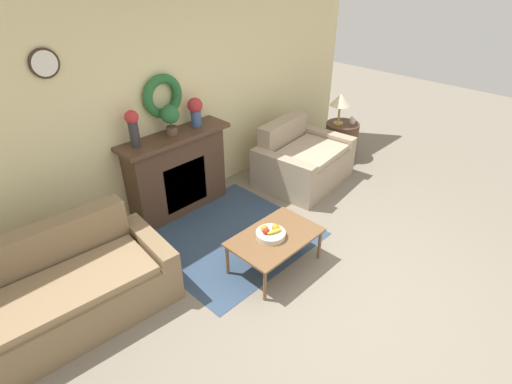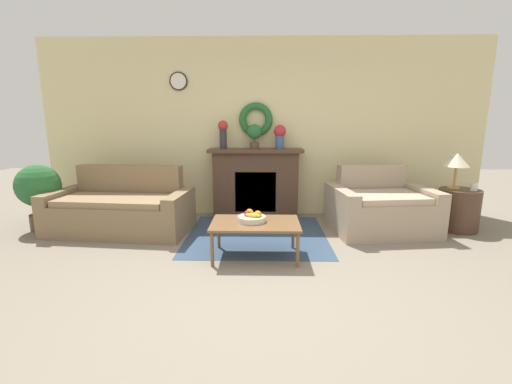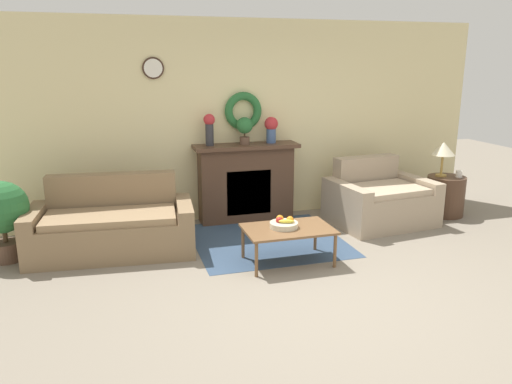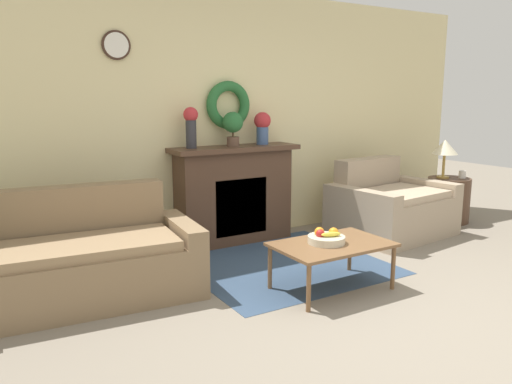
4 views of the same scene
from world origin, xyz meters
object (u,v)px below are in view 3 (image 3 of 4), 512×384
Objects in this scene: loveseat_right at (379,200)px; coffee_table at (288,231)px; fruit_bowl at (284,224)px; potted_plant_floor_by_couch at (2,212)px; couch_left at (112,227)px; potted_plant_on_mantel at (245,128)px; vase_on_mantel_left at (209,127)px; vase_on_mantel_right at (271,128)px; fireplace at (246,182)px; mug at (459,174)px; table_lamp at (443,150)px; side_table_by_loveseat at (445,196)px.

coffee_table is at bearing -156.24° from loveseat_right.
potted_plant_floor_by_couch reaches higher than fruit_bowl.
couch_left is 2.16m from potted_plant_on_mantel.
vase_on_mantel_left reaches higher than vase_on_mantel_right.
loveseat_right is at bearing 6.79° from couch_left.
mug is (2.91, -0.69, 0.08)m from fireplace.
vase_on_mantel_left is at bearing 106.73° from fruit_bowl.
table_lamp reaches higher than loveseat_right.
couch_left is 1.17m from potted_plant_floor_by_couch.
fruit_bowl is at bearing -157.59° from loveseat_right.
side_table_by_loveseat is at bearing -10.44° from vase_on_mantel_left.
coffee_table is 1.06× the size of potted_plant_floor_by_couch.
potted_plant_floor_by_couch is (-2.96, 0.92, 0.20)m from coffee_table.
loveseat_right is 1.21m from table_lamp.
vase_on_mantel_left is (1.31, 0.76, 1.01)m from couch_left.
potted_plant_floor_by_couch is at bearing -167.82° from vase_on_mantel_right.
fireplace is at bearing 89.69° from fruit_bowl.
loveseat_right is (1.70, -0.65, -0.22)m from fireplace.
fireplace reaches higher than couch_left.
fruit_bowl is 1.84m from vase_on_mantel_right.
potted_plant_floor_by_couch is at bearing 162.69° from coffee_table.
table_lamp is 1.16× the size of vase_on_mantel_left.
fruit_bowl is 1.80m from potted_plant_on_mantel.
loveseat_right is 4.64m from potted_plant_floor_by_couch.
mug is (0.12, -0.09, 0.33)m from side_table_by_loveseat.
potted_plant_on_mantel reaches higher than potted_plant_floor_by_couch.
fireplace is at bearing 13.53° from potted_plant_floor_by_couch.
potted_plant_on_mantel is 3.08m from potted_plant_floor_by_couch.
potted_plant_floor_by_couch is (-1.14, 0.05, 0.26)m from couch_left.
fireplace reaches higher than mug.
side_table_by_loveseat reaches higher than coffee_table.
table_lamp reaches higher than mug.
coffee_table is (0.03, -1.63, -0.18)m from fireplace.
coffee_table is at bearing -159.54° from side_table_by_loveseat.
loveseat_right is 2.46× the size of side_table_by_loveseat.
potted_plant_on_mantel is at bearing 169.03° from table_lamp.
couch_left is 3.50m from loveseat_right.
vase_on_mantel_left reaches higher than fireplace.
mug reaches higher than side_table_by_loveseat.
coffee_table is at bearing -36.97° from fruit_bowl.
vase_on_mantel_left reaches higher than couch_left.
vase_on_mantel_left is 1.18× the size of vase_on_mantel_right.
fruit_bowl is (-0.04, 0.03, 0.08)m from coffee_table.
mug is 0.26× the size of potted_plant_on_mantel.
side_table_by_loveseat is at bearing 142.13° from mug.
fruit_bowl is 0.63× the size of table_lamp.
side_table_by_loveseat is 0.67m from table_lamp.
vase_on_mantel_left is (-3.40, 0.70, 0.69)m from mug.
fireplace reaches higher than side_table_by_loveseat.
potted_plant_on_mantel is at bearing -176.99° from vase_on_mantel_right.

